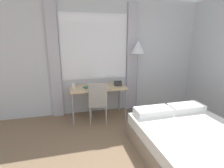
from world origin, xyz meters
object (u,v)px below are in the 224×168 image
desk_chair (98,100)px  book (90,87)px  telephone (118,83)px  standing_lamp (138,54)px  bed (197,147)px  mug (73,86)px  desk (98,89)px

desk_chair → book: bearing=128.4°
desk_chair → telephone: 0.65m
desk_chair → standing_lamp: bearing=30.7°
desk_chair → telephone: (0.52, 0.28, 0.28)m
standing_lamp → telephone: size_ratio=9.79×
bed → telephone: (-0.68, 1.88, 0.55)m
desk_chair → standing_lamp: size_ratio=0.53×
telephone → mug: bearing=178.7°
book → mug: (-0.36, 0.04, 0.04)m
telephone → book: size_ratio=0.57×
bed → standing_lamp: size_ratio=1.13×
mug → standing_lamp: bearing=1.9°
bed → book: (-1.33, 1.86, 0.51)m
desk_chair → mug: size_ratio=8.86×
desk → bed: bearing=-58.5°
mug → bed: bearing=-48.4°
bed → telephone: bearing=110.0°
bed → mug: (-1.69, 1.90, 0.55)m
desk → desk_chair: size_ratio=1.35×
desk → telephone: (0.47, -0.00, 0.11)m
book → mug: 0.37m
desk → book: (-0.18, -0.02, 0.07)m
standing_lamp → mug: bearing=-178.1°
telephone → book: telephone is taller
desk_chair → bed: bearing=-41.5°
desk → telephone: size_ratio=6.99×
desk_chair → mug: (-0.49, 0.30, 0.28)m
telephone → desk: bearing=179.8°
telephone → desk_chair: bearing=-151.7°
mug → book: bearing=-7.1°
desk → mug: mug is taller
mug → telephone: bearing=-1.3°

